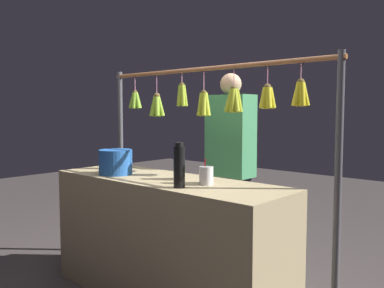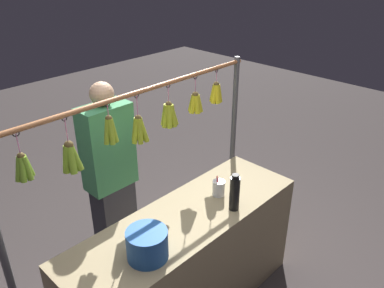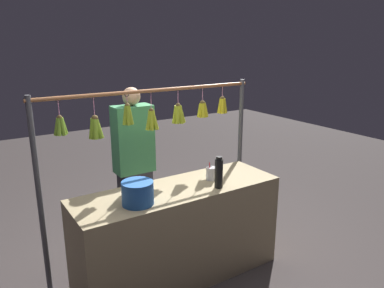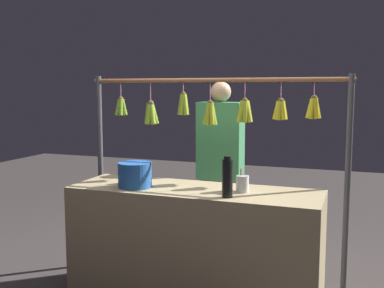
# 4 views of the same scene
# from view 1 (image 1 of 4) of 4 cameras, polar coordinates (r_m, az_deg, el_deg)

# --- Properties ---
(market_counter) EXTENTS (1.78, 0.57, 0.84)m
(market_counter) POSITION_cam_1_polar(r_m,az_deg,el_deg) (2.90, -3.59, -13.03)
(market_counter) COLOR tan
(market_counter) RESTS_ON ground
(display_rack) EXTENTS (2.09, 0.13, 1.65)m
(display_rack) POSITION_cam_1_polar(r_m,az_deg,el_deg) (3.07, 1.93, 2.90)
(display_rack) COLOR #4C4C51
(display_rack) RESTS_ON ground
(water_bottle) EXTENTS (0.07, 0.07, 0.27)m
(water_bottle) POSITION_cam_1_polar(r_m,az_deg,el_deg) (2.46, -1.78, -3.07)
(water_bottle) COLOR black
(water_bottle) RESTS_ON market_counter
(blue_bucket) EXTENTS (0.24, 0.24, 0.18)m
(blue_bucket) POSITION_cam_1_polar(r_m,az_deg,el_deg) (3.03, -10.52, -2.46)
(blue_bucket) COLOR #2359AB
(blue_bucket) RESTS_ON market_counter
(drink_cup) EXTENTS (0.09, 0.09, 0.16)m
(drink_cup) POSITION_cam_1_polar(r_m,az_deg,el_deg) (2.57, 1.98, -4.37)
(drink_cup) COLOR silver
(drink_cup) RESTS_ON market_counter
(vendor_person) EXTENTS (0.38, 0.21, 1.60)m
(vendor_person) POSITION_cam_1_polar(r_m,az_deg,el_deg) (3.42, 5.29, -3.93)
(vendor_person) COLOR #2D2D38
(vendor_person) RESTS_ON ground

